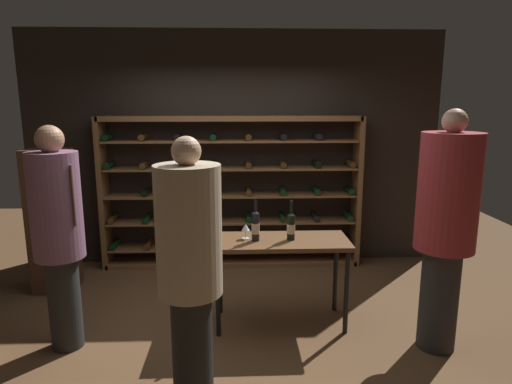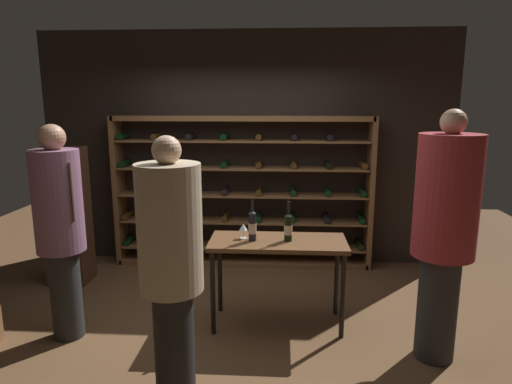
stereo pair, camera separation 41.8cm
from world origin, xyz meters
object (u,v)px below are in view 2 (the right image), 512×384
person_guest_khaki (60,223)px  display_cabinet (67,216)px  wine_rack (242,192)px  tasting_table (278,250)px  wine_bottle_amber_reserve (252,225)px  person_bystander_dark_jacket (171,258)px  wine_glass_stemmed_center (243,228)px  wine_bottle_green_slim (288,227)px  person_guest_blue_shirt (444,226)px

person_guest_khaki → display_cabinet: bearing=176.5°
wine_rack → tasting_table: wine_rack is taller
wine_bottle_amber_reserve → wine_rack: bearing=98.6°
person_bystander_dark_jacket → person_guest_khaki: 1.36m
wine_glass_stemmed_center → wine_bottle_green_slim: bearing=-6.6°
person_bystander_dark_jacket → wine_glass_stemmed_center: (0.39, 1.11, -0.10)m
person_guest_blue_shirt → wine_glass_stemmed_center: person_guest_blue_shirt is taller
wine_bottle_amber_reserve → person_bystander_dark_jacket: bearing=-114.6°
wine_glass_stemmed_center → person_guest_khaki: bearing=-166.2°
wine_bottle_amber_reserve → person_guest_blue_shirt: bearing=-16.7°
person_bystander_dark_jacket → person_guest_blue_shirt: bearing=73.2°
person_guest_blue_shirt → display_cabinet: 3.96m
wine_glass_stemmed_center → person_guest_blue_shirt: bearing=-17.8°
person_guest_blue_shirt → wine_bottle_amber_reserve: 1.60m
person_guest_blue_shirt → display_cabinet: bearing=-29.1°
person_guest_khaki → wine_bottle_green_slim: 1.98m
person_guest_khaki → wine_glass_stemmed_center: (1.54, 0.38, -0.12)m
person_bystander_dark_jacket → wine_bottle_green_slim: person_bystander_dark_jacket is taller
person_bystander_dark_jacket → wine_bottle_amber_reserve: size_ratio=4.68×
person_bystander_dark_jacket → display_cabinet: (-1.71, 1.94, -0.24)m
tasting_table → wine_bottle_amber_reserve: size_ratio=3.15×
person_bystander_dark_jacket → display_cabinet: size_ratio=1.18×
wine_bottle_amber_reserve → wine_glass_stemmed_center: size_ratio=2.86×
person_guest_blue_shirt → wine_bottle_green_slim: bearing=-30.5°
display_cabinet → person_bystander_dark_jacket: bearing=-48.6°
tasting_table → person_bystander_dark_jacket: (-0.71, -1.07, 0.30)m
person_guest_blue_shirt → display_cabinet: person_guest_blue_shirt is taller
person_guest_khaki → display_cabinet: size_ratio=1.20×
person_bystander_dark_jacket → wine_bottle_green_slim: size_ratio=5.05×
person_guest_khaki → wine_bottle_amber_reserve: person_guest_khaki is taller
wine_bottle_green_slim → wine_glass_stemmed_center: (-0.41, 0.05, -0.03)m
tasting_table → wine_glass_stemmed_center: 0.38m
person_guest_khaki → tasting_table: bearing=72.0°
wine_bottle_green_slim → wine_glass_stemmed_center: size_ratio=2.65×
wine_bottle_green_slim → wine_bottle_amber_reserve: 0.32m
person_bystander_dark_jacket → wine_bottle_amber_reserve: person_bystander_dark_jacket is taller
person_guest_khaki → display_cabinet: person_guest_khaki is taller
person_guest_khaki → wine_bottle_amber_reserve: (1.63, 0.31, -0.08)m
wine_bottle_green_slim → wine_bottle_amber_reserve: wine_bottle_amber_reserve is taller
tasting_table → wine_rack: bearing=106.8°
person_guest_khaki → wine_bottle_amber_reserve: bearing=72.6°
wine_bottle_green_slim → wine_rack: bearing=109.7°
tasting_table → wine_glass_stemmed_center: wine_glass_stemmed_center is taller
person_bystander_dark_jacket → display_cabinet: person_bystander_dark_jacket is taller
person_guest_blue_shirt → display_cabinet: (-3.71, 1.35, -0.33)m
wine_bottle_green_slim → person_guest_blue_shirt: bearing=-21.4°
tasting_table → wine_bottle_amber_reserve: (-0.23, -0.03, 0.24)m
person_bystander_dark_jacket → person_guest_khaki: (-1.15, 0.73, 0.02)m
wine_rack → tasting_table: size_ratio=2.59×
wine_rack → wine_bottle_amber_reserve: size_ratio=8.18×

